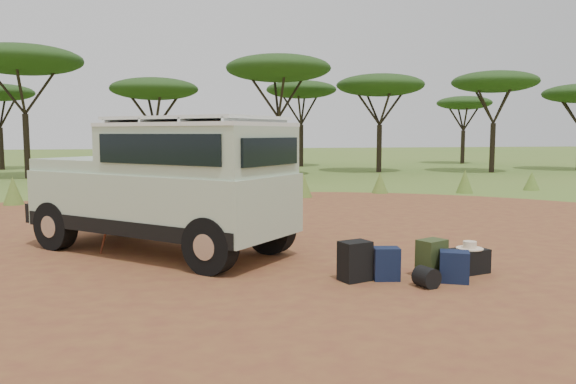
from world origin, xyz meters
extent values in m
plane|color=#587B2B|center=(0.00, 0.00, 0.00)|extent=(140.00, 140.00, 0.00)
cylinder|color=brown|center=(0.00, 0.00, 0.00)|extent=(23.00, 23.00, 0.01)
cone|color=#587B2B|center=(-6.00, 8.30, 0.42)|extent=(0.60, 0.60, 0.85)
cone|color=#587B2B|center=(-3.00, 9.20, 0.35)|extent=(0.60, 0.60, 0.70)
cone|color=#587B2B|center=(0.00, 8.80, 0.45)|extent=(0.60, 0.60, 0.90)
cone|color=#587B2B|center=(3.00, 8.40, 0.40)|extent=(0.60, 0.60, 0.80)
cone|color=#587B2B|center=(6.00, 9.10, 0.38)|extent=(0.60, 0.60, 0.75)
cone|color=#587B2B|center=(9.00, 8.50, 0.42)|extent=(0.60, 0.60, 0.85)
cone|color=#587B2B|center=(12.00, 8.90, 0.35)|extent=(0.60, 0.60, 0.70)
cylinder|color=black|center=(-8.00, 19.00, 1.53)|extent=(0.28, 0.28, 3.06)
ellipsoid|color=#193112|center=(-8.00, 19.00, 5.58)|extent=(5.50, 5.50, 1.38)
cylinder|color=black|center=(-2.00, 18.20, 1.17)|extent=(0.28, 0.28, 2.34)
ellipsoid|color=#193112|center=(-2.00, 18.20, 4.26)|extent=(4.20, 4.20, 1.05)
cylinder|color=black|center=(4.00, 17.80, 1.46)|extent=(0.28, 0.28, 2.93)
ellipsoid|color=#193112|center=(4.00, 17.80, 5.33)|extent=(5.20, 5.20, 1.30)
cylinder|color=black|center=(10.00, 19.50, 1.30)|extent=(0.28, 0.28, 2.61)
ellipsoid|color=#193112|center=(10.00, 19.50, 4.76)|extent=(4.80, 4.80, 1.20)
cylinder|color=black|center=(16.00, 18.00, 1.35)|extent=(0.28, 0.28, 2.70)
ellipsoid|color=#193112|center=(16.00, 18.00, 4.92)|extent=(4.60, 4.60, 1.15)
cylinder|color=black|center=(-11.00, 26.00, 1.24)|extent=(0.28, 0.28, 2.48)
cylinder|color=black|center=(7.00, 25.50, 1.35)|extent=(0.28, 0.28, 2.70)
ellipsoid|color=#193112|center=(7.00, 25.50, 4.92)|extent=(4.50, 4.50, 1.12)
cylinder|color=black|center=(19.00, 26.50, 1.17)|extent=(0.28, 0.28, 2.34)
ellipsoid|color=#193112|center=(19.00, 26.50, 4.26)|extent=(3.80, 3.80, 0.95)
cube|color=#ACBFA3|center=(-1.58, 0.51, 0.95)|extent=(4.86, 4.70, 1.01)
cube|color=black|center=(-1.58, 0.51, 0.58)|extent=(4.82, 4.67, 0.26)
cube|color=#ACBFA3|center=(-0.95, -0.07, 1.86)|extent=(3.47, 3.41, 0.80)
cube|color=silver|center=(-0.95, -0.07, 2.29)|extent=(3.50, 3.44, 0.06)
cube|color=silver|center=(-0.95, -0.07, 2.40)|extent=(3.24, 3.19, 0.05)
cube|color=#ACBFA3|center=(-2.69, 1.54, 1.57)|extent=(2.56, 2.56, 0.21)
cube|color=black|center=(-2.02, 0.93, 1.90)|extent=(1.23, 1.31, 0.56)
cube|color=black|center=(-1.60, -0.78, 1.90)|extent=(1.89, 1.75, 0.48)
cube|color=black|center=(-0.29, 0.64, 1.90)|extent=(1.89, 1.75, 0.48)
cube|color=black|center=(0.16, -1.09, 1.86)|extent=(1.11, 1.20, 0.44)
cube|color=black|center=(-3.38, 2.19, 0.64)|extent=(1.42, 1.52, 0.36)
cylinder|color=black|center=(-3.48, 2.27, 1.49)|extent=(0.99, 1.06, 0.07)
cylinder|color=black|center=(-3.48, 2.27, 0.93)|extent=(0.99, 1.06, 0.07)
cylinder|color=silver|center=(-3.70, 2.07, 1.28)|extent=(0.21, 0.22, 0.23)
cylinder|color=silver|center=(-3.29, 2.51, 1.28)|extent=(0.21, 0.22, 0.23)
cube|color=silver|center=(-3.45, 2.24, 0.77)|extent=(0.34, 0.36, 0.13)
cylinder|color=black|center=(-1.33, 1.55, 1.78)|extent=(0.12, 0.12, 0.88)
cylinder|color=black|center=(-3.49, 1.11, 0.45)|extent=(0.86, 0.83, 0.90)
cylinder|color=black|center=(-2.32, 2.37, 0.45)|extent=(0.86, 0.83, 0.90)
cylinder|color=black|center=(-0.83, -1.35, 0.45)|extent=(0.86, 0.83, 0.90)
cylinder|color=black|center=(0.34, -0.08, 0.45)|extent=(0.86, 0.83, 0.90)
cylinder|color=brown|center=(-2.45, 0.40, 0.69)|extent=(0.43, 0.30, 1.39)
cube|color=black|center=(1.21, -2.17, 0.29)|extent=(0.50, 0.43, 0.59)
cube|color=#12203B|center=(1.67, -2.23, 0.24)|extent=(0.41, 0.33, 0.49)
cube|color=#32401D|center=(2.40, -2.21, 0.29)|extent=(0.50, 0.45, 0.57)
cube|color=#12203B|center=(2.59, -2.55, 0.23)|extent=(0.50, 0.45, 0.46)
cube|color=black|center=(3.08, -2.09, 0.19)|extent=(0.61, 0.50, 0.38)
cylinder|color=black|center=(2.07, -2.72, 0.15)|extent=(0.36, 0.36, 0.29)
cylinder|color=beige|center=(3.08, -2.09, 0.39)|extent=(0.41, 0.41, 0.02)
cylinder|color=beige|center=(3.08, -2.09, 0.45)|extent=(0.20, 0.20, 0.10)
camera|label=1|loc=(-1.42, -9.80, 2.15)|focal=35.00mm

